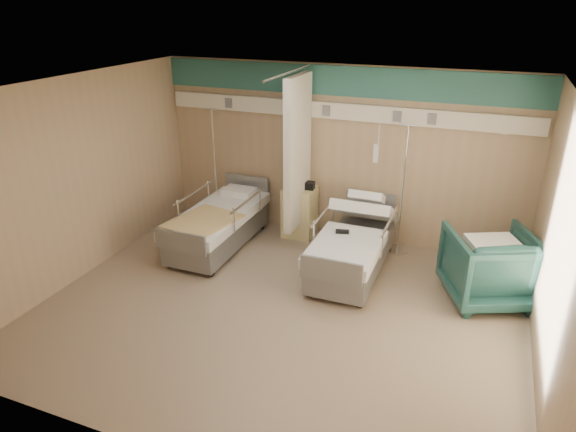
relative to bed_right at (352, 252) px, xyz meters
The scene contains 13 objects.
ground 1.47m from the bed_right, 114.78° to the right, with size 6.00×5.00×0.00m, color #85755B.
room_walls 1.97m from the bed_right, 121.10° to the right, with size 6.04×5.04×2.82m.
bed_right is the anchor object (origin of this frame).
bed_left 2.20m from the bed_right, behind, with size 1.00×2.16×0.63m, color silver, non-canonical shape.
bedside_cabinet 1.46m from the bed_right, 141.95° to the left, with size 0.50×0.48×0.85m, color #DBCB89.
visitor_armchair 1.86m from the bed_right, ahead, with size 1.04×1.07×0.97m, color #1D4945.
waffle_blanket 1.99m from the bed_right, ahead, with size 0.62×0.55×0.07m, color white.
iv_stand_right 1.06m from the bed_right, 61.67° to the left, with size 0.36×0.36×2.04m.
iv_stand_left 2.81m from the bed_right, 162.59° to the left, with size 0.37×0.37×2.05m.
call_remote 0.37m from the bed_right, 153.84° to the right, with size 0.19×0.08×0.04m, color black.
tan_blanket 2.26m from the bed_right, 168.07° to the right, with size 0.81×1.02×0.04m, color #D7B56E.
toiletry_bag 1.48m from the bed_right, 138.63° to the left, with size 0.23×0.14×0.12m, color black.
white_cup 1.70m from the bed_right, 139.75° to the left, with size 0.08×0.08×0.12m, color white.
Camera 1 is at (2.17, -5.20, 3.73)m, focal length 32.00 mm.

